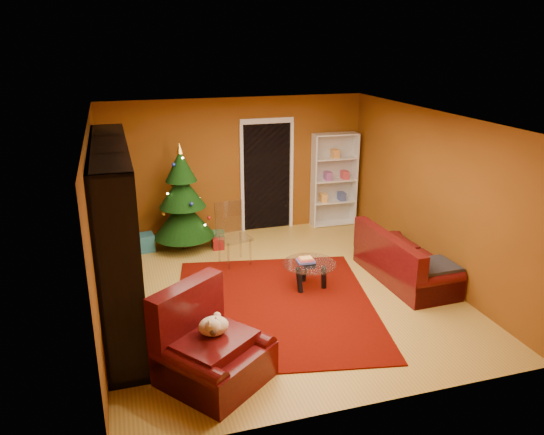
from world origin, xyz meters
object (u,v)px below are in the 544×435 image
object	(u,v)px
acrylic_chair	(234,238)
gift_box_red	(218,244)
rug	(275,305)
armchair	(215,346)
white_bookshelf	(334,180)
sofa	(406,256)
gift_box_green	(218,238)
dog	(214,326)
gift_box_teal	(145,242)
christmas_tree	(182,199)
coffee_table	(309,275)
media_unit	(116,236)

from	to	relation	value
acrylic_chair	gift_box_red	bearing A→B (deg)	89.99
rug	armchair	distance (m)	1.89
white_bookshelf	sofa	bearing A→B (deg)	-86.52
gift_box_green	sofa	xyz separation A→B (m)	(2.55, -2.30, 0.28)
gift_box_red	gift_box_green	bearing A→B (deg)	80.65
dog	sofa	world-z (taller)	sofa
gift_box_teal	acrylic_chair	xyz separation A→B (m)	(1.41, -1.04, 0.32)
rug	armchair	bearing A→B (deg)	-128.00
rug	christmas_tree	distance (m)	2.88
christmas_tree	dog	size ratio (longest dim) A/B	4.85
rug	white_bookshelf	distance (m)	3.80
gift_box_red	acrylic_chair	size ratio (longest dim) A/B	0.21
armchair	sofa	bearing A→B (deg)	-10.46
christmas_tree	gift_box_teal	bearing A→B (deg)	173.09
gift_box_teal	gift_box_green	bearing A→B (deg)	-4.69
armchair	coffee_table	bearing A→B (deg)	8.33
gift_box_green	sofa	bearing A→B (deg)	-42.05
gift_box_green	gift_box_red	xyz separation A→B (m)	(-0.03, -0.19, -0.03)
media_unit	christmas_tree	distance (m)	2.60
media_unit	gift_box_red	world-z (taller)	media_unit
christmas_tree	gift_box_teal	size ratio (longest dim) A/B	6.29
acrylic_chair	sofa	bearing A→B (deg)	-40.01
gift_box_red	rug	bearing A→B (deg)	-81.56
gift_box_teal	white_bookshelf	distance (m)	3.87
armchair	dog	world-z (taller)	armchair
dog	armchair	bearing A→B (deg)	-135.00
media_unit	coffee_table	world-z (taller)	media_unit
rug	white_bookshelf	xyz separation A→B (m)	(2.16, 2.98, 0.92)
gift_box_red	coffee_table	bearing A→B (deg)	-62.35
media_unit	gift_box_red	distance (m)	2.94
media_unit	gift_box_teal	size ratio (longest dim) A/B	10.21
christmas_tree	gift_box_teal	distance (m)	1.05
coffee_table	christmas_tree	bearing A→B (deg)	126.38
media_unit	gift_box_green	size ratio (longest dim) A/B	12.30
rug	gift_box_teal	world-z (taller)	gift_box_teal
media_unit	white_bookshelf	bearing A→B (deg)	32.61
white_bookshelf	coffee_table	distance (m)	3.07
gift_box_green	acrylic_chair	size ratio (longest dim) A/B	0.27
gift_box_red	armchair	distance (m)	3.90
acrylic_chair	media_unit	bearing A→B (deg)	-154.42
christmas_tree	media_unit	bearing A→B (deg)	-116.38
media_unit	dog	distance (m)	1.97
rug	gift_box_teal	xyz separation A→B (m)	(-1.62, 2.65, 0.14)
gift_box_green	dog	bearing A→B (deg)	-101.63
armchair	acrylic_chair	distance (m)	3.21
rug	gift_box_teal	size ratio (longest dim) A/B	10.54
gift_box_teal	gift_box_red	bearing A→B (deg)	-13.06
gift_box_red	dog	world-z (taller)	dog
gift_box_red	coffee_table	size ratio (longest dim) A/B	0.25
gift_box_red	dog	xyz separation A→B (m)	(-0.78, -3.74, 0.54)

